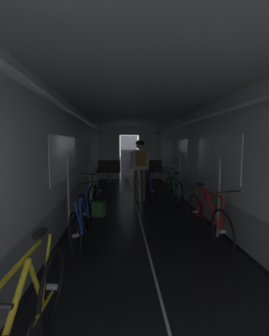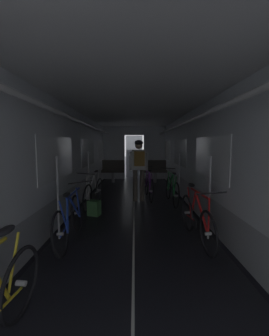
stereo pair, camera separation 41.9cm
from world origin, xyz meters
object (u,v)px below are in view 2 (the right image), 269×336
object	(u,v)px
bicycle_blue	(70,219)
bicycle_white	(94,192)
bench_seat_far_left	(114,169)
bench_seat_far_right	(156,169)
bicycle_red	(197,219)
bicycle_green	(172,190)
backpack_on_floor	(95,208)
bicycle_purple_in_aisle	(149,186)
person_cyclist_aisle	(139,164)

from	to	relation	value
bicycle_blue	bicycle_white	bearing A→B (deg)	90.05
bench_seat_far_left	bench_seat_far_right	bearing A→B (deg)	0.00
bench_seat_far_left	bench_seat_far_right	xyz separation A→B (m)	(1.80, 0.00, 0.00)
bicycle_white	bicycle_red	size ratio (longest dim) A/B	1.00
bench_seat_far_left	bicycle_blue	world-z (taller)	bicycle_blue
bicycle_blue	bicycle_red	xyz separation A→B (m)	(2.08, 0.02, 0.00)
bicycle_white	bicycle_green	world-z (taller)	bicycle_white
bicycle_green	bicycle_white	bearing A→B (deg)	-172.63
bicycle_blue	backpack_on_floor	distance (m)	1.45
bench_seat_far_right	bicycle_red	world-z (taller)	bench_seat_far_right
bicycle_purple_in_aisle	backpack_on_floor	size ratio (longest dim) A/B	4.97
bicycle_white	bicycle_red	xyz separation A→B (m)	(2.08, -2.18, 0.00)
bicycle_red	bicycle_purple_in_aisle	distance (m)	3.06
bicycle_red	bench_seat_far_left	bearing A→B (deg)	107.66
bicycle_red	person_cyclist_aisle	xyz separation A→B (m)	(-0.90, 2.74, 0.69)
bicycle_white	person_cyclist_aisle	size ratio (longest dim) A/B	0.98
bicycle_blue	backpack_on_floor	size ratio (longest dim) A/B	4.98
bench_seat_far_right	bicycle_red	distance (m)	6.08
bench_seat_far_right	bicycle_blue	bearing A→B (deg)	-107.66
bench_seat_far_right	bench_seat_far_left	bearing A→B (deg)	180.00
bench_seat_far_left	bicycle_blue	size ratio (longest dim) A/B	0.58
bicycle_blue	bicycle_purple_in_aisle	xyz separation A→B (m)	(1.48, 3.02, 0.00)
bicycle_blue	bicycle_green	size ratio (longest dim) A/B	1.00
bicycle_blue	person_cyclist_aisle	xyz separation A→B (m)	(1.18, 2.76, 0.69)
bench_seat_far_left	bicycle_green	world-z (taller)	bench_seat_far_left
bench_seat_far_right	backpack_on_floor	size ratio (longest dim) A/B	2.89
bench_seat_far_right	bicycle_purple_in_aisle	xyz separation A→B (m)	(-0.46, -3.08, -0.18)
bicycle_blue	bicycle_green	xyz separation A→B (m)	(2.08, 2.47, 0.00)
bicycle_green	person_cyclist_aisle	distance (m)	1.16
bench_seat_far_left	bicycle_blue	distance (m)	6.11
bench_seat_far_right	bicycle_purple_in_aisle	world-z (taller)	bench_seat_far_right
bench_seat_far_left	bicycle_purple_in_aisle	distance (m)	3.36
bicycle_blue	bicycle_green	world-z (taller)	bicycle_blue
bicycle_white	bicycle_purple_in_aisle	xyz separation A→B (m)	(1.48, 0.82, 0.00)
bench_seat_far_right	person_cyclist_aisle	distance (m)	3.47
bench_seat_far_left	backpack_on_floor	world-z (taller)	bench_seat_far_left
bench_seat_far_left	bicycle_blue	bearing A→B (deg)	-91.34
bicycle_red	person_cyclist_aisle	bearing A→B (deg)	108.17
bench_seat_far_right	bicycle_green	distance (m)	3.64
bicycle_blue	bicycle_purple_in_aisle	size ratio (longest dim) A/B	1.00
bicycle_red	bicycle_purple_in_aisle	world-z (taller)	same
bicycle_green	person_cyclist_aisle	world-z (taller)	person_cyclist_aisle
bicycle_white	bicycle_purple_in_aisle	size ratio (longest dim) A/B	1.00
bicycle_blue	backpack_on_floor	bearing A→B (deg)	84.19
bench_seat_far_right	bicycle_white	size ratio (longest dim) A/B	0.58
bench_seat_far_right	bicycle_green	bearing A→B (deg)	-87.90
bench_seat_far_right	bicycle_white	distance (m)	4.36
bicycle_white	person_cyclist_aisle	world-z (taller)	person_cyclist_aisle
bench_seat_far_left	bicycle_red	xyz separation A→B (m)	(1.94, -6.08, -0.18)
bicycle_red	bicycle_green	bearing A→B (deg)	90.07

